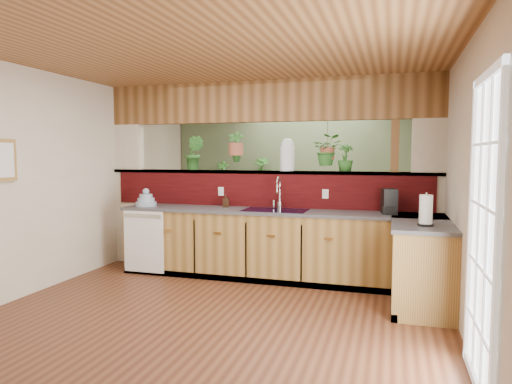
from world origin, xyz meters
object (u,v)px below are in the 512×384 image
(dish_stack, at_px, (146,201))
(soap_dispenser, at_px, (226,201))
(coffee_maker, at_px, (389,202))
(faucet, at_px, (279,191))
(shelving_console, at_px, (248,215))
(paper_towel, at_px, (426,211))
(glass_jar, at_px, (287,155))

(dish_stack, relative_size, soap_dispenser, 1.60)
(soap_dispenser, bearing_deg, coffee_maker, -2.60)
(faucet, relative_size, shelving_console, 0.26)
(soap_dispenser, xyz_separation_m, coffee_maker, (2.12, -0.10, 0.05))
(dish_stack, xyz_separation_m, coffee_maker, (3.22, 0.12, 0.06))
(faucet, bearing_deg, shelving_console, 117.68)
(dish_stack, bearing_deg, shelving_console, 73.18)
(faucet, bearing_deg, paper_towel, -29.30)
(dish_stack, xyz_separation_m, shelving_console, (0.71, 2.35, -0.48))
(dish_stack, distance_m, soap_dispenser, 1.11)
(faucet, xyz_separation_m, paper_towel, (1.75, -0.98, -0.08))
(dish_stack, bearing_deg, soap_dispenser, 11.03)
(paper_towel, height_order, glass_jar, glass_jar)
(coffee_maker, xyz_separation_m, shelving_console, (-2.50, 2.24, -0.54))
(coffee_maker, xyz_separation_m, glass_jar, (-1.33, 0.34, 0.57))
(glass_jar, height_order, shelving_console, glass_jar)
(paper_towel, bearing_deg, dish_stack, 168.21)
(soap_dispenser, relative_size, coffee_maker, 0.59)
(faucet, height_order, glass_jar, glass_jar)
(paper_towel, bearing_deg, shelving_console, 132.73)
(soap_dispenser, xyz_separation_m, paper_towel, (2.48, -0.96, 0.06))
(shelving_console, bearing_deg, paper_towel, -42.50)
(glass_jar, bearing_deg, faucet, -106.85)
(soap_dispenser, height_order, glass_jar, glass_jar)
(glass_jar, xyz_separation_m, shelving_console, (-1.18, 1.90, -1.11))
(faucet, height_order, soap_dispenser, faucet)
(faucet, distance_m, soap_dispenser, 0.74)
(dish_stack, bearing_deg, faucet, 7.43)
(glass_jar, bearing_deg, soap_dispenser, -163.19)
(faucet, xyz_separation_m, glass_jar, (0.07, 0.22, 0.48))
(paper_towel, distance_m, glass_jar, 2.14)
(faucet, relative_size, glass_jar, 0.97)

